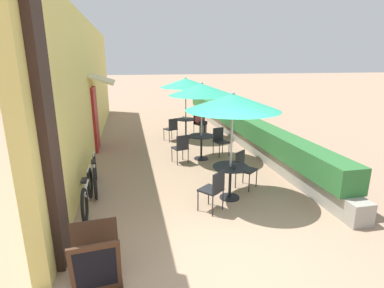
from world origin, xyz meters
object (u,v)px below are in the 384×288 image
(patio_umbrella_near, at_px, (233,102))
(patio_table_far, at_px, (186,124))
(patio_table_mid, at_px, (201,142))
(cafe_chair_far_right, at_px, (199,122))
(cafe_chair_mid_right, at_px, (220,139))
(patio_umbrella_far, at_px, (186,83))
(menu_board, at_px, (96,261))
(seated_patron_far_right, at_px, (201,118))
(patio_umbrella_mid, at_px, (202,90))
(bicycle_second, at_px, (95,174))
(patio_table_near, at_px, (230,175))
(cafe_chair_far_left, at_px, (172,128))
(coffee_cup_far, at_px, (184,117))
(cafe_chair_near_right, at_px, (244,166))
(coffee_cup_near, at_px, (234,166))
(cafe_chair_near_left, at_px, (214,188))
(cafe_chair_mid_left, at_px, (181,146))
(bicycle_leaning, at_px, (87,193))

(patio_umbrella_near, distance_m, patio_table_far, 5.66)
(patio_table_mid, bearing_deg, cafe_chair_far_right, 78.05)
(patio_table_mid, relative_size, patio_table_far, 1.00)
(patio_umbrella_near, height_order, patio_table_far, patio_umbrella_near)
(cafe_chair_mid_right, xyz_separation_m, patio_umbrella_far, (-0.64, 2.39, 1.60))
(patio_umbrella_far, relative_size, menu_board, 2.75)
(seated_patron_far_right, bearing_deg, patio_umbrella_mid, 50.40)
(cafe_chair_mid_right, distance_m, bicycle_second, 4.11)
(patio_umbrella_far, relative_size, seated_patron_far_right, 1.87)
(patio_table_near, bearing_deg, patio_umbrella_far, 89.37)
(patio_table_mid, bearing_deg, cafe_chair_far_left, 104.45)
(coffee_cup_far, bearing_deg, patio_table_near, -89.90)
(patio_umbrella_near, xyz_separation_m, cafe_chair_near_right, (0.52, 0.52, -1.60))
(coffee_cup_near, height_order, menu_board, menu_board)
(patio_umbrella_near, distance_m, cafe_chair_far_left, 5.32)
(coffee_cup_near, xyz_separation_m, coffee_cup_far, (-0.05, 5.65, 0.00))
(cafe_chair_near_left, relative_size, cafe_chair_far_right, 1.00)
(bicycle_second, bearing_deg, patio_table_far, 49.33)
(cafe_chair_far_right, bearing_deg, patio_umbrella_near, 57.03)
(patio_umbrella_mid, bearing_deg, coffee_cup_far, 90.82)
(cafe_chair_mid_right, height_order, menu_board, cafe_chair_mid_right)
(patio_table_near, distance_m, patio_umbrella_mid, 3.19)
(cafe_chair_far_right, bearing_deg, menu_board, 41.46)
(coffee_cup_near, bearing_deg, patio_umbrella_mid, 90.15)
(patio_umbrella_near, relative_size, cafe_chair_mid_left, 2.68)
(coffee_cup_near, bearing_deg, patio_table_near, 108.42)
(cafe_chair_mid_right, height_order, cafe_chair_far_right, same)
(patio_table_near, bearing_deg, patio_umbrella_mid, 89.38)
(cafe_chair_mid_right, bearing_deg, patio_umbrella_mid, 6.02)
(cafe_chair_near_left, distance_m, coffee_cup_far, 6.08)
(patio_table_near, xyz_separation_m, patio_table_mid, (0.03, 2.77, 0.00))
(patio_table_far, distance_m, bicycle_second, 5.24)
(cafe_chair_near_right, bearing_deg, cafe_chair_near_left, 6.02)
(patio_umbrella_far, bearing_deg, cafe_chair_far_left, -147.64)
(patio_table_near, relative_size, cafe_chair_near_right, 0.89)
(patio_umbrella_near, bearing_deg, coffee_cup_far, 90.10)
(patio_umbrella_far, height_order, bicycle_leaning, patio_umbrella_far)
(cafe_chair_mid_left, height_order, menu_board, cafe_chair_mid_left)
(patio_table_far, xyz_separation_m, coffee_cup_far, (-0.07, 0.11, 0.25))
(cafe_chair_mid_left, bearing_deg, patio_umbrella_near, -91.68)
(coffee_cup_near, relative_size, cafe_chair_mid_right, 0.10)
(cafe_chair_far_right, bearing_deg, cafe_chair_mid_right, 64.25)
(patio_table_near, relative_size, bicycle_leaning, 0.43)
(cafe_chair_far_right, height_order, bicycle_second, cafe_chair_far_right)
(patio_umbrella_near, relative_size, menu_board, 2.75)
(cafe_chair_near_left, height_order, bicycle_leaning, cafe_chair_near_left)
(coffee_cup_near, distance_m, patio_table_far, 5.55)
(patio_table_mid, height_order, cafe_chair_far_right, cafe_chair_far_right)
(cafe_chair_near_right, distance_m, patio_table_mid, 2.30)
(patio_umbrella_mid, bearing_deg, patio_umbrella_near, -90.62)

